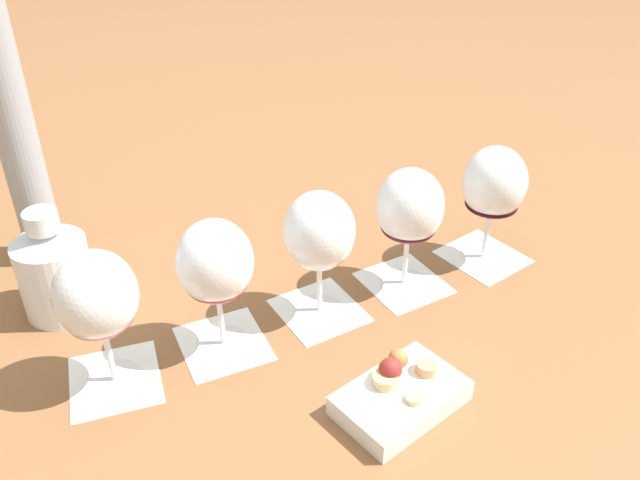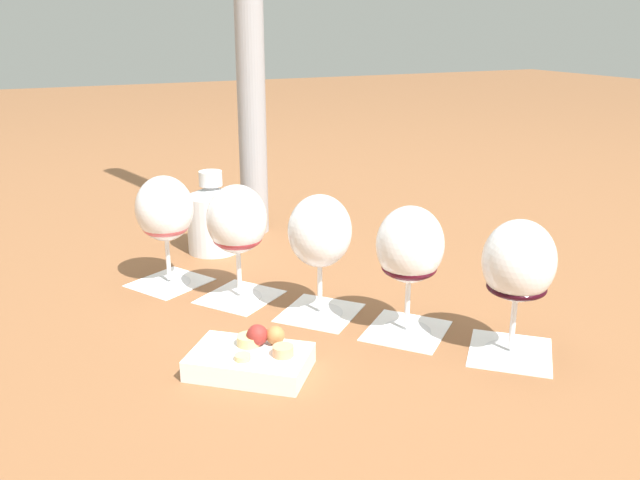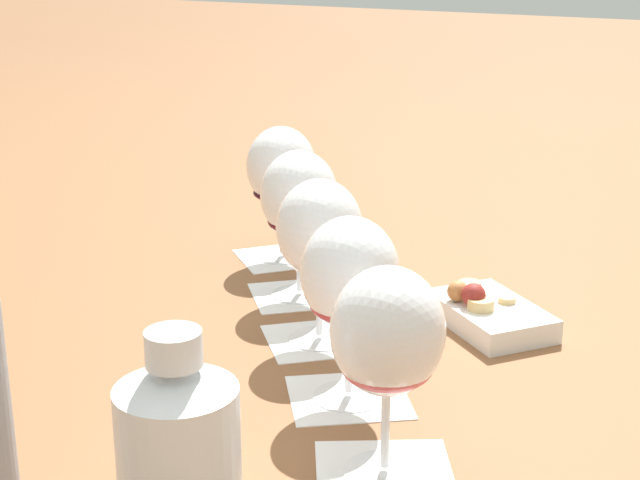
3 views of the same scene
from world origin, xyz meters
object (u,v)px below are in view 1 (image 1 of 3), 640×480
(wine_glass_2, at_px, (321,234))
(wine_glass_3, at_px, (410,211))
(wine_glass_1, at_px, (216,267))
(snack_dish, at_px, (400,394))
(ceramic_vase, at_px, (54,269))
(wine_glass_4, at_px, (494,187))
(wine_glass_0, at_px, (97,301))

(wine_glass_2, relative_size, wine_glass_3, 1.00)
(wine_glass_1, distance_m, snack_dish, 0.26)
(ceramic_vase, bearing_deg, wine_glass_2, 10.55)
(wine_glass_1, distance_m, wine_glass_4, 0.43)
(wine_glass_0, relative_size, ceramic_vase, 1.17)
(wine_glass_0, relative_size, wine_glass_2, 1.00)
(snack_dish, bearing_deg, ceramic_vase, 168.87)
(wine_glass_3, bearing_deg, wine_glass_1, -141.48)
(wine_glass_3, height_order, wine_glass_4, same)
(ceramic_vase, relative_size, snack_dish, 0.90)
(wine_glass_4, bearing_deg, wine_glass_0, -141.61)
(ceramic_vase, height_order, snack_dish, ceramic_vase)
(wine_glass_0, bearing_deg, ceramic_vase, 137.91)
(wine_glass_2, height_order, wine_glass_4, same)
(wine_glass_4, xyz_separation_m, snack_dish, (-0.10, -0.33, -0.11))
(wine_glass_0, xyz_separation_m, wine_glass_3, (0.33, 0.26, 0.00))
(wine_glass_2, height_order, wine_glass_3, same)
(wine_glass_3, bearing_deg, ceramic_vase, -162.41)
(wine_glass_0, height_order, ceramic_vase, wine_glass_0)
(wine_glass_0, xyz_separation_m, wine_glass_4, (0.45, 0.35, 0.00))
(wine_glass_4, relative_size, snack_dish, 1.05)
(wine_glass_4, height_order, snack_dish, wine_glass_4)
(wine_glass_1, height_order, ceramic_vase, wine_glass_1)
(wine_glass_3, xyz_separation_m, ceramic_vase, (-0.46, -0.15, -0.05))
(snack_dish, bearing_deg, wine_glass_4, 72.90)
(wine_glass_4, bearing_deg, snack_dish, -107.10)
(wine_glass_4, bearing_deg, ceramic_vase, -157.66)
(wine_glass_0, height_order, wine_glass_1, same)
(wine_glass_2, distance_m, wine_glass_4, 0.28)
(wine_glass_1, relative_size, wine_glass_4, 1.00)
(wine_glass_0, height_order, wine_glass_4, same)
(wine_glass_3, distance_m, wine_glass_4, 0.15)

